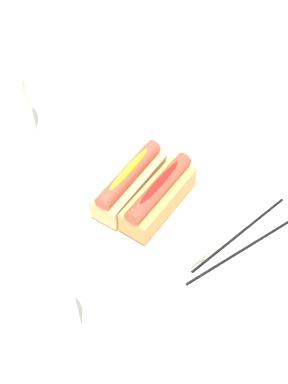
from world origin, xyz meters
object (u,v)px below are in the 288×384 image
hotdog_back (129,182)px  paper_towel_roll (1,108)px  hotdog_front (159,196)px  chopstick_far (242,250)px  chopstick_near (240,233)px  napkin_box (128,92)px  serving_bowl (144,205)px  water_glass (54,320)px

hotdog_back → paper_towel_roll: size_ratio=1.16×
hotdog_front → paper_towel_roll: 0.35m
hotdog_front → hotdog_back: size_ratio=1.00×
chopstick_far → chopstick_near: bearing=54.6°
paper_towel_roll → napkin_box: napkin_box is taller
hotdog_front → paper_towel_roll: paper_towel_roll is taller
hotdog_back → chopstick_near: 0.20m
serving_bowl → napkin_box: (0.19, 0.12, 0.06)m
water_glass → paper_towel_roll: size_ratio=0.67×
hotdog_back → water_glass: size_ratio=1.73×
hotdog_front → chopstick_near: size_ratio=0.71×
hotdog_back → napkin_box: 0.21m
water_glass → paper_towel_roll: (0.31, 0.29, 0.03)m
serving_bowl → hotdog_front: size_ratio=1.75×
serving_bowl → hotdog_back: hotdog_back is taller
water_glass → paper_towel_roll: paper_towel_roll is taller
hotdog_front → paper_towel_roll: size_ratio=1.17×
hotdog_back → serving_bowl: bearing=-97.1°
hotdog_front → napkin_box: (0.20, 0.14, 0.02)m
hotdog_back → water_glass: 0.25m
serving_bowl → paper_towel_roll: (0.07, 0.32, 0.05)m
napkin_box → chopstick_far: napkin_box is taller
hotdog_back → napkin_box: bearing=25.5°
napkin_box → hotdog_front: bearing=-146.3°
paper_towel_roll → chopstick_near: paper_towel_roll is taller
serving_bowl → water_glass: bearing=174.2°
chopstick_near → chopstick_far: same height
napkin_box → paper_towel_roll: bearing=119.3°
water_glass → paper_towel_roll: 0.43m
chopstick_near → chopstick_far: size_ratio=1.00×
napkin_box → water_glass: bearing=-170.7°
hotdog_back → paper_towel_roll: (0.06, 0.29, 0.01)m
paper_towel_roll → napkin_box: 0.24m
hotdog_back → chopstick_near: hotdog_back is taller
hotdog_front → chopstick_far: hotdog_front is taller
serving_bowl → paper_towel_roll: 0.33m
water_glass → chopstick_near: bearing=-35.3°
napkin_box → chopstick_near: napkin_box is taller
water_glass → chopstick_near: size_ratio=0.41×
paper_towel_roll → napkin_box: bearing=-57.9°
hotdog_front → napkin_box: bearing=36.4°
paper_towel_roll → water_glass: bearing=-136.5°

